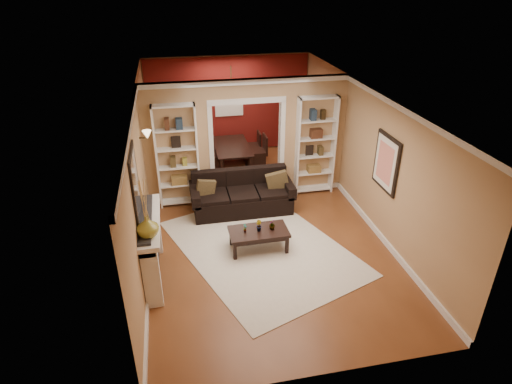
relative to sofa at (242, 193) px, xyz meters
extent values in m
plane|color=brown|center=(0.25, -0.45, -0.43)|extent=(8.00, 8.00, 0.00)
plane|color=white|center=(0.25, -0.45, 2.27)|extent=(8.00, 8.00, 0.00)
plane|color=tan|center=(0.25, 3.55, 0.92)|extent=(8.00, 0.00, 8.00)
plane|color=tan|center=(0.25, -4.45, 0.92)|extent=(8.00, 0.00, 8.00)
plane|color=tan|center=(-2.00, -0.45, 0.92)|extent=(0.00, 8.00, 8.00)
plane|color=tan|center=(2.50, -0.45, 0.92)|extent=(0.00, 8.00, 8.00)
cube|color=tan|center=(0.25, 0.75, 0.92)|extent=(4.50, 0.15, 2.70)
cube|color=maroon|center=(0.25, 3.52, 0.89)|extent=(4.44, 0.04, 2.64)
cube|color=#8CA5CC|center=(0.25, 3.48, 1.12)|extent=(0.78, 0.03, 0.98)
cube|color=beige|center=(0.11, -1.47, -0.42)|extent=(3.80, 4.42, 0.01)
cube|color=black|center=(0.00, 0.00, 0.00)|extent=(2.20, 0.95, 0.86)
cube|color=brown|center=(-0.78, -0.02, 0.18)|extent=(0.40, 0.17, 0.39)
cube|color=brown|center=(0.78, -0.02, 0.22)|extent=(0.47, 0.16, 0.46)
cube|color=black|center=(0.05, -1.51, -0.22)|extent=(1.10, 0.61, 0.42)
imported|color=#336626|center=(-0.20, -1.51, 0.07)|extent=(0.10, 0.11, 0.18)
imported|color=#336626|center=(0.05, -1.51, 0.09)|extent=(0.12, 0.14, 0.21)
imported|color=#336626|center=(0.31, -1.51, 0.09)|extent=(0.16, 0.16, 0.20)
cube|color=white|center=(-1.30, 0.58, 0.72)|extent=(0.90, 0.30, 2.30)
cube|color=white|center=(1.80, 0.58, 0.72)|extent=(0.90, 0.30, 2.30)
cube|color=white|center=(-1.84, -1.95, 0.15)|extent=(0.32, 1.70, 1.16)
imported|color=olive|center=(-1.84, -2.46, 0.90)|extent=(0.41, 0.41, 0.35)
cube|color=silver|center=(-1.98, -1.95, 1.37)|extent=(0.03, 0.95, 1.10)
cube|color=#FFE0A5|center=(-1.90, 0.10, 1.40)|extent=(0.18, 0.18, 0.22)
cube|color=black|center=(2.46, -1.45, 1.12)|extent=(0.04, 0.85, 1.05)
imported|color=black|center=(0.17, 2.42, -0.14)|extent=(1.64, 0.91, 0.58)
cube|color=black|center=(-0.38, 2.12, 0.03)|extent=(0.58, 0.58, 0.92)
cube|color=black|center=(0.72, 2.12, 0.04)|extent=(0.47, 0.47, 0.94)
cube|color=black|center=(-0.38, 2.72, -0.01)|extent=(0.49, 0.49, 0.85)
cube|color=black|center=(0.72, 2.72, -0.02)|extent=(0.46, 0.46, 0.82)
cube|color=#352A18|center=(0.25, 2.25, 1.59)|extent=(0.50, 0.50, 0.30)
camera|label=1|loc=(-1.33, -8.06, 4.30)|focal=30.00mm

